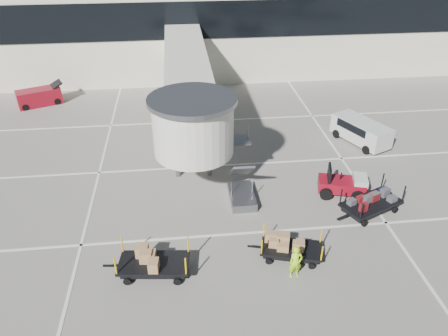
{
  "coord_description": "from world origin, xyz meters",
  "views": [
    {
      "loc": [
        -4.74,
        -15.45,
        14.64
      ],
      "look_at": [
        -2.39,
        5.37,
        2.0
      ],
      "focal_mm": 35.0,
      "sensor_mm": 36.0,
      "label": 1
    }
  ],
  "objects_px": {
    "baggage_tug": "(343,184)",
    "suitcase_cart": "(371,204)",
    "box_cart_near": "(289,248)",
    "minivan": "(360,129)",
    "ground_worker": "(296,262)",
    "belt_loader": "(40,97)",
    "box_cart_far": "(154,263)"
  },
  "relations": [
    {
      "from": "baggage_tug",
      "to": "suitcase_cart",
      "type": "bearing_deg",
      "value": -50.56
    },
    {
      "from": "baggage_tug",
      "to": "box_cart_near",
      "type": "bearing_deg",
      "value": -116.76
    },
    {
      "from": "baggage_tug",
      "to": "belt_loader",
      "type": "bearing_deg",
      "value": 157.79
    },
    {
      "from": "belt_loader",
      "to": "box_cart_near",
      "type": "bearing_deg",
      "value": -74.85
    },
    {
      "from": "belt_loader",
      "to": "box_cart_far",
      "type": "bearing_deg",
      "value": -87.79
    },
    {
      "from": "box_cart_near",
      "to": "minivan",
      "type": "xyz_separation_m",
      "value": [
        7.82,
        11.19,
        0.43
      ]
    },
    {
      "from": "baggage_tug",
      "to": "suitcase_cart",
      "type": "distance_m",
      "value": 2.15
    },
    {
      "from": "suitcase_cart",
      "to": "belt_loader",
      "type": "height_order",
      "value": "belt_loader"
    },
    {
      "from": "box_cart_far",
      "to": "belt_loader",
      "type": "distance_m",
      "value": 23.54
    },
    {
      "from": "suitcase_cart",
      "to": "minivan",
      "type": "distance_m",
      "value": 8.62
    },
    {
      "from": "box_cart_far",
      "to": "minivan",
      "type": "distance_m",
      "value": 18.36
    },
    {
      "from": "box_cart_far",
      "to": "ground_worker",
      "type": "xyz_separation_m",
      "value": [
        6.37,
        -0.92,
        0.27
      ]
    },
    {
      "from": "ground_worker",
      "to": "baggage_tug",
      "type": "bearing_deg",
      "value": 49.16
    },
    {
      "from": "ground_worker",
      "to": "minivan",
      "type": "height_order",
      "value": "ground_worker"
    },
    {
      "from": "box_cart_near",
      "to": "ground_worker",
      "type": "height_order",
      "value": "ground_worker"
    },
    {
      "from": "minivan",
      "to": "belt_loader",
      "type": "bearing_deg",
      "value": 133.48
    },
    {
      "from": "box_cart_far",
      "to": "belt_loader",
      "type": "height_order",
      "value": "belt_loader"
    },
    {
      "from": "box_cart_far",
      "to": "minivan",
      "type": "relative_size",
      "value": 0.87
    },
    {
      "from": "minivan",
      "to": "ground_worker",
      "type": "bearing_deg",
      "value": -147.14
    },
    {
      "from": "belt_loader",
      "to": "baggage_tug",
      "type": "bearing_deg",
      "value": -60.56
    },
    {
      "from": "minivan",
      "to": "suitcase_cart",
      "type": "bearing_deg",
      "value": -132.06
    },
    {
      "from": "baggage_tug",
      "to": "suitcase_cart",
      "type": "height_order",
      "value": "baggage_tug"
    },
    {
      "from": "minivan",
      "to": "belt_loader",
      "type": "xyz_separation_m",
      "value": [
        -24.4,
        9.66,
        -0.29
      ]
    },
    {
      "from": "belt_loader",
      "to": "ground_worker",
      "type": "bearing_deg",
      "value": -76.62
    },
    {
      "from": "box_cart_near",
      "to": "ground_worker",
      "type": "bearing_deg",
      "value": -76.62
    },
    {
      "from": "box_cart_near",
      "to": "belt_loader",
      "type": "xyz_separation_m",
      "value": [
        -16.58,
        20.85,
        0.14
      ]
    },
    {
      "from": "baggage_tug",
      "to": "minivan",
      "type": "bearing_deg",
      "value": 76.37
    },
    {
      "from": "suitcase_cart",
      "to": "ground_worker",
      "type": "distance_m",
      "value": 6.83
    },
    {
      "from": "ground_worker",
      "to": "belt_loader",
      "type": "relative_size",
      "value": 0.42
    },
    {
      "from": "minivan",
      "to": "belt_loader",
      "type": "height_order",
      "value": "belt_loader"
    },
    {
      "from": "box_cart_near",
      "to": "belt_loader",
      "type": "height_order",
      "value": "belt_loader"
    },
    {
      "from": "box_cart_near",
      "to": "minivan",
      "type": "distance_m",
      "value": 13.66
    }
  ]
}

